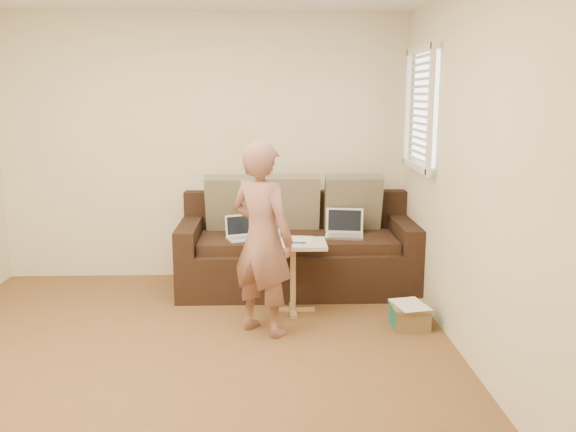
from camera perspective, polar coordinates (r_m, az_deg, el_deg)
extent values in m
plane|color=brown|center=(4.28, -10.48, -14.13)|extent=(4.50, 4.50, 0.00)
plane|color=beige|center=(6.12, -7.81, 6.29)|extent=(4.00, 0.00, 4.00)
plane|color=beige|center=(1.77, -22.85, -6.82)|extent=(4.00, 0.00, 4.00)
plane|color=beige|center=(4.09, 17.75, 3.41)|extent=(0.00, 4.50, 4.50)
imported|color=brown|center=(4.64, -2.43, -2.12)|extent=(0.66, 0.62, 1.50)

